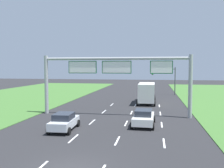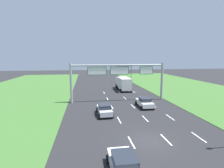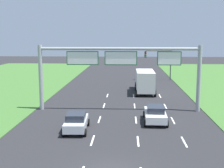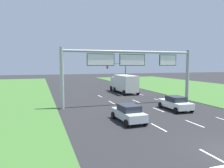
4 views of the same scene
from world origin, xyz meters
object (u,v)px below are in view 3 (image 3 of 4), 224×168
Objects in this scene: car_near_red at (76,122)px; box_truck at (145,80)px; traffic_light_mast at (160,59)px; car_lead_silver at (155,114)px; sign_gantry at (119,64)px.

car_near_red is 19.53m from box_truck.
traffic_light_mast is (3.31, 12.23, 2.15)m from box_truck.
car_lead_silver is 0.25× the size of sign_gantry.
car_near_red is 0.74× the size of traffic_light_mast.
car_lead_silver is 0.78× the size of traffic_light_mast.
box_truck is 1.46× the size of traffic_light_mast.
car_lead_silver is 0.54× the size of box_truck.
sign_gantry is 24.03m from traffic_light_mast.
traffic_light_mast reaches higher than box_truck.
box_truck is (-0.15, 15.30, 0.93)m from car_lead_silver.
car_lead_silver is at bearing -89.19° from box_truck.
traffic_light_mast is at bearing 69.46° from car_near_red.
sign_gantry reaches higher than car_near_red.
sign_gantry is at bearing 63.11° from car_near_red.
traffic_light_mast is (6.64, 23.07, -1.09)m from sign_gantry.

